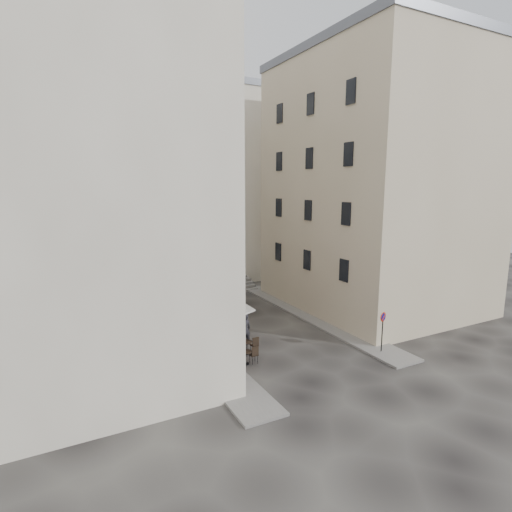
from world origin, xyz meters
TOP-DOWN VIEW (x-y plane):
  - ground at (0.00, 0.00)m, footprint 90.00×90.00m
  - sidewalk_left at (-4.50, 4.00)m, footprint 2.00×22.00m
  - sidewalk_right at (4.50, 3.00)m, footprint 2.00×18.00m
  - building_left at (-10.50, 3.00)m, footprint 12.20×16.20m
  - building_right at (10.50, 3.50)m, footprint 12.20×14.20m
  - building_back at (-1.00, 19.00)m, footprint 18.20×10.20m
  - cafe_storefront at (-4.32, 1.00)m, footprint 1.74×7.30m
  - stone_steps at (0.00, 12.57)m, footprint 9.00×3.15m
  - bollard_near at (-3.25, -1.00)m, footprint 0.12×0.12m
  - bollard_mid at (-3.25, 2.50)m, footprint 0.12×0.12m
  - bollard_far at (-3.25, 6.00)m, footprint 0.12×0.12m
  - no_parking_sign at (4.28, -4.13)m, footprint 0.53×0.18m
  - bistro_table_a at (-3.05, -1.94)m, footprint 1.33×0.62m
  - bistro_table_b at (-2.42, -0.79)m, footprint 1.31×0.61m
  - bistro_table_c at (-3.05, 1.93)m, footprint 1.33×0.62m
  - bistro_table_d at (-3.39, 2.89)m, footprint 1.15×0.54m
  - bistro_table_e at (-3.59, 5.28)m, footprint 1.31×0.62m
  - pedestrian at (-1.89, 0.46)m, footprint 0.71×0.48m

SIDE VIEW (x-z plane):
  - ground at x=0.00m, z-range 0.00..0.00m
  - sidewalk_left at x=-4.50m, z-range 0.00..0.12m
  - sidewalk_right at x=4.50m, z-range 0.00..0.12m
  - stone_steps at x=0.00m, z-range 0.00..0.80m
  - bistro_table_d at x=-3.39m, z-range 0.01..0.82m
  - bistro_table_b at x=-2.42m, z-range 0.01..0.93m
  - bistro_table_e at x=-3.59m, z-range 0.01..0.93m
  - bistro_table_a at x=-3.05m, z-range 0.01..0.94m
  - bistro_table_c at x=-3.05m, z-range 0.01..0.95m
  - bollard_near at x=-3.25m, z-range 0.04..1.02m
  - bollard_mid at x=-3.25m, z-range 0.04..1.02m
  - bollard_far at x=-3.25m, z-range 0.04..1.02m
  - pedestrian at x=-1.89m, z-range 0.00..1.90m
  - no_parking_sign at x=4.28m, z-range 0.50..2.88m
  - cafe_storefront at x=-4.32m, z-range 0.13..3.63m
  - building_right at x=10.50m, z-range 0.01..18.61m
  - building_back at x=-1.00m, z-range 0.01..18.61m
  - building_left at x=-10.50m, z-range 0.01..20.61m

